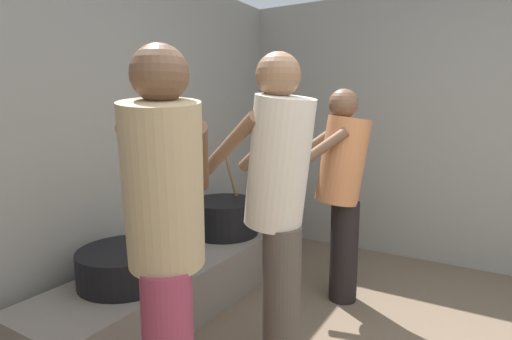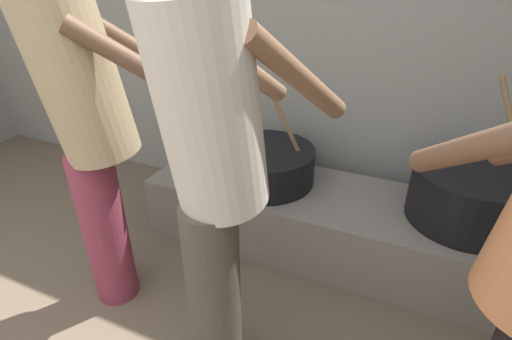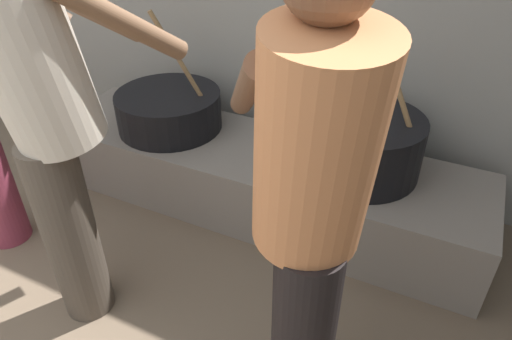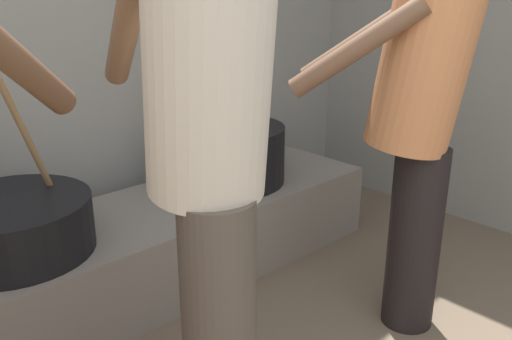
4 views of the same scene
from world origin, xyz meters
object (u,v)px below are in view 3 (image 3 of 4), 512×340
(cooking_pot_secondary, at_px, (362,144))
(cook_in_orange_shirt, at_px, (311,203))
(cook_in_cream_shirt, at_px, (42,101))
(cooking_pot_main, at_px, (169,110))

(cooking_pot_secondary, xyz_separation_m, cook_in_orange_shirt, (0.08, -0.96, 0.36))
(cooking_pot_secondary, height_order, cook_in_orange_shirt, cook_in_orange_shirt)
(cook_in_orange_shirt, bearing_deg, cooking_pot_secondary, 94.47)
(cooking_pot_secondary, relative_size, cook_in_cream_shirt, 0.44)
(cooking_pot_secondary, height_order, cook_in_cream_shirt, cook_in_cream_shirt)
(cooking_pot_main, relative_size, cook_in_orange_shirt, 0.43)
(cook_in_cream_shirt, bearing_deg, cook_in_orange_shirt, -0.87)
(cooking_pot_main, distance_m, cook_in_cream_shirt, 1.05)
(cooking_pot_secondary, xyz_separation_m, cook_in_cream_shirt, (-0.86, -0.95, 0.45))
(cook_in_cream_shirt, bearing_deg, cooking_pot_secondary, 47.75)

